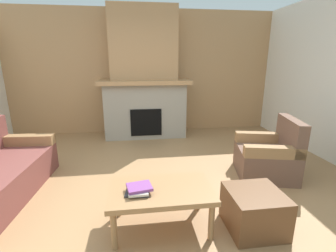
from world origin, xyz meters
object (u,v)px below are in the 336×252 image
Objects in this scene: fireplace at (144,83)px; ottoman at (254,210)px; armchair at (269,156)px; coffee_table at (161,193)px.

ottoman is at bearing -74.34° from fireplace.
fireplace is at bearing 127.07° from armchair.
fireplace is at bearing 105.66° from ottoman.
ottoman is at bearing -125.30° from armchair.
ottoman is at bearing -8.87° from coffee_table.
armchair is (1.68, -2.22, -0.87)m from fireplace.
coffee_table is (0.02, -3.15, -0.79)m from fireplace.
fireplace is at bearing 90.28° from coffee_table.
armchair reaches higher than coffee_table.
armchair is 1.76× the size of ottoman.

